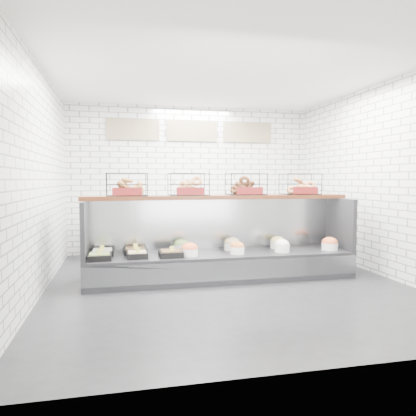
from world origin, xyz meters
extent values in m
plane|color=black|center=(0.00, 0.00, 0.00)|extent=(5.50, 5.50, 0.00)
cube|color=silver|center=(0.00, 2.75, 1.50)|extent=(5.00, 0.02, 3.00)
cube|color=silver|center=(-2.50, 0.00, 1.50)|extent=(0.02, 5.50, 3.00)
cube|color=silver|center=(2.50, 0.00, 1.50)|extent=(0.02, 5.50, 3.00)
cube|color=white|center=(0.00, 0.00, 3.00)|extent=(5.00, 5.50, 0.02)
cube|color=tan|center=(-1.20, 2.72, 2.50)|extent=(1.05, 0.03, 0.42)
cube|color=tan|center=(0.00, 2.72, 2.50)|extent=(1.05, 0.03, 0.42)
cube|color=tan|center=(1.20, 2.72, 2.50)|extent=(1.05, 0.03, 0.42)
cube|color=black|center=(0.00, 0.30, 0.20)|extent=(4.00, 0.90, 0.40)
cube|color=#93969B|center=(0.00, -0.14, 0.22)|extent=(4.00, 0.03, 0.28)
cube|color=#93969B|center=(0.00, 0.71, 0.80)|extent=(4.00, 0.08, 0.80)
cube|color=black|center=(-1.97, 0.30, 0.80)|extent=(0.06, 0.90, 0.80)
cube|color=black|center=(1.97, 0.30, 0.80)|extent=(0.06, 0.90, 0.80)
cube|color=black|center=(-1.77, 0.10, 0.44)|extent=(0.32, 0.32, 0.08)
cube|color=olive|center=(-1.77, 0.10, 0.48)|extent=(0.27, 0.27, 0.04)
cube|color=#ECE652|center=(-1.77, -0.01, 0.53)|extent=(0.06, 0.01, 0.08)
cube|color=black|center=(-1.74, 0.43, 0.44)|extent=(0.31, 0.31, 0.08)
cube|color=white|center=(-1.74, 0.43, 0.48)|extent=(0.26, 0.26, 0.04)
cube|color=#ECE652|center=(-1.74, 0.33, 0.53)|extent=(0.06, 0.01, 0.08)
cube|color=black|center=(-1.26, 0.13, 0.44)|extent=(0.29, 0.29, 0.08)
cube|color=#D4BB82|center=(-1.26, 0.13, 0.48)|extent=(0.25, 0.25, 0.04)
cube|color=#ECE652|center=(-1.26, 0.03, 0.53)|extent=(0.06, 0.01, 0.08)
cube|color=black|center=(-1.27, 0.48, 0.44)|extent=(0.33, 0.33, 0.08)
cube|color=brown|center=(-1.27, 0.48, 0.48)|extent=(0.28, 0.28, 0.04)
cube|color=#ECE652|center=(-1.27, 0.36, 0.53)|extent=(0.06, 0.01, 0.08)
cube|color=black|center=(-0.78, 0.13, 0.44)|extent=(0.33, 0.33, 0.08)
cube|color=brown|center=(-0.78, 0.13, 0.48)|extent=(0.28, 0.28, 0.04)
cube|color=#ECE652|center=(-0.78, 0.01, 0.53)|extent=(0.06, 0.01, 0.08)
cylinder|color=white|center=(-0.51, 0.11, 0.46)|extent=(0.24, 0.24, 0.11)
ellipsoid|color=#EA5C31|center=(-0.51, 0.11, 0.52)|extent=(0.24, 0.24, 0.17)
cylinder|color=white|center=(-0.57, 0.48, 0.46)|extent=(0.24, 0.24, 0.11)
ellipsoid|color=#74964C|center=(-0.57, 0.48, 0.52)|extent=(0.24, 0.24, 0.17)
cylinder|color=white|center=(0.21, 0.13, 0.46)|extent=(0.21, 0.21, 0.11)
ellipsoid|color=#D06A2C|center=(0.21, 0.13, 0.52)|extent=(0.21, 0.21, 0.15)
cylinder|color=white|center=(0.22, 0.47, 0.46)|extent=(0.25, 0.25, 0.11)
ellipsoid|color=tan|center=(0.22, 0.47, 0.52)|extent=(0.25, 0.25, 0.17)
cylinder|color=white|center=(0.92, 0.14, 0.46)|extent=(0.23, 0.23, 0.11)
ellipsoid|color=white|center=(0.92, 0.14, 0.52)|extent=(0.23, 0.23, 0.16)
cylinder|color=white|center=(0.98, 0.48, 0.46)|extent=(0.23, 0.23, 0.11)
ellipsoid|color=#E9D877|center=(0.98, 0.48, 0.52)|extent=(0.22, 0.22, 0.16)
cylinder|color=white|center=(1.72, 0.15, 0.46)|extent=(0.25, 0.25, 0.11)
ellipsoid|color=orange|center=(1.72, 0.15, 0.52)|extent=(0.25, 0.25, 0.17)
cube|color=#3B1A0C|center=(0.00, 0.52, 1.23)|extent=(4.10, 0.50, 0.06)
cube|color=black|center=(-1.38, 0.52, 1.43)|extent=(0.60, 0.38, 0.34)
cube|color=maroon|center=(-1.38, 0.32, 1.33)|extent=(0.42, 0.02, 0.11)
cube|color=black|center=(-0.46, 0.52, 1.43)|extent=(0.60, 0.38, 0.34)
cube|color=maroon|center=(-0.46, 0.32, 1.33)|extent=(0.42, 0.02, 0.11)
cube|color=black|center=(0.46, 0.52, 1.43)|extent=(0.60, 0.38, 0.34)
cube|color=maroon|center=(0.46, 0.32, 1.33)|extent=(0.42, 0.02, 0.11)
cube|color=black|center=(1.38, 0.52, 1.43)|extent=(0.60, 0.38, 0.34)
cube|color=maroon|center=(1.38, 0.32, 1.33)|extent=(0.42, 0.02, 0.11)
cube|color=#93969B|center=(0.00, 2.43, 0.45)|extent=(4.00, 0.60, 0.90)
cube|color=black|center=(-1.19, 2.41, 1.02)|extent=(0.40, 0.30, 0.24)
cube|color=silver|center=(-0.35, 2.37, 0.99)|extent=(0.35, 0.28, 0.18)
cylinder|color=#B9552E|center=(0.47, 2.50, 1.01)|extent=(0.09, 0.09, 0.22)
cube|color=black|center=(1.51, 2.40, 1.05)|extent=(0.30, 0.30, 0.30)
camera|label=1|loc=(-1.51, -5.58, 1.50)|focal=35.00mm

